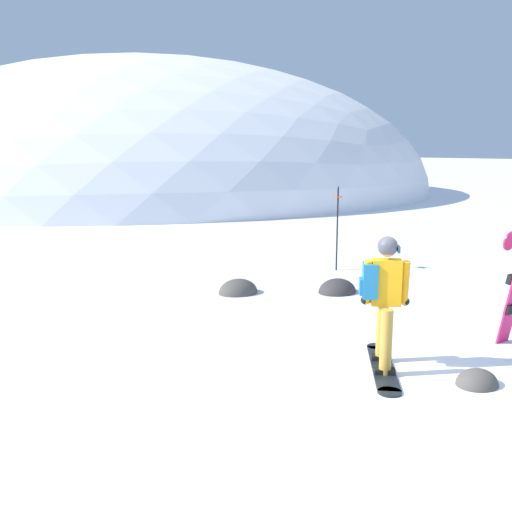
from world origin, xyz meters
name	(u,v)px	position (x,y,z in m)	size (l,w,h in m)	color
ground_plane	(405,375)	(0.00, 0.00, 0.00)	(300.00, 300.00, 0.00)	white
ridge_peak_main	(158,193)	(10.24, 30.02, 0.00)	(35.88, 32.30, 16.56)	white
ridge_peak_far	(283,176)	(30.48, 43.90, 0.00)	(27.30, 24.57, 9.10)	white
snowboarder_main	(383,299)	(-0.10, 0.33, 0.92)	(1.29, 1.47, 1.71)	black
piste_marker_near	(337,222)	(3.52, 5.25, 1.12)	(0.20, 0.20, 1.97)	black
rock_dark	(477,385)	(0.47, -0.69, 0.00)	(0.54, 0.46, 0.38)	#4C4742
rock_mid	(238,293)	(0.47, 4.68, 0.00)	(0.80, 0.68, 0.56)	#4C4742
rock_small	(337,292)	(2.11, 3.64, 0.00)	(0.79, 0.67, 0.55)	#383333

